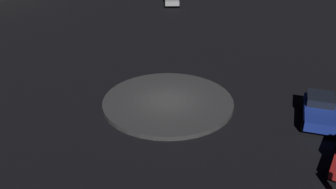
{
  "coord_description": "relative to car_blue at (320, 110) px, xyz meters",
  "views": [
    {
      "loc": [
        23.1,
        -0.19,
        12.89
      ],
      "look_at": [
        0.0,
        0.0,
        0.74
      ],
      "focal_mm": 41.34,
      "sensor_mm": 36.0,
      "label": 1
    }
  ],
  "objects": [
    {
      "name": "ground_plane",
      "position": [
        -2.18,
        -9.51,
        -0.75
      ],
      "size": [
        117.87,
        117.87,
        0.0
      ],
      "primitive_type": "plane",
      "color": "black"
    },
    {
      "name": "roundabout_island",
      "position": [
        -2.18,
        -9.51,
        -0.6
      ],
      "size": [
        8.91,
        8.91,
        0.3
      ],
      "primitive_type": "cylinder",
      "color": "#383838",
      "rests_on": "ground_plane"
    },
    {
      "name": "car_blue",
      "position": [
        0.0,
        0.0,
        0.0
      ],
      "size": [
        4.35,
        3.07,
        1.45
      ],
      "rotation": [
        0.0,
        0.0,
        -0.31
      ],
      "color": "#1E38A5",
      "rests_on": "ground_plane"
    }
  ]
}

